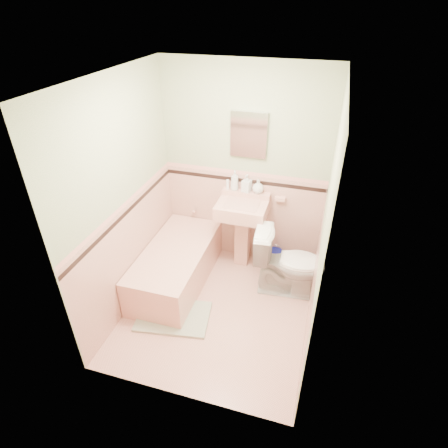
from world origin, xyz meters
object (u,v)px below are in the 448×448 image
(bathtub, at_px, (176,266))
(soap_bottle_left, at_px, (235,180))
(toilet, at_px, (289,263))
(shoe, at_px, (167,317))
(soap_bottle_mid, at_px, (247,183))
(sink, at_px, (241,235))
(medicine_cabinet, at_px, (249,135))
(soap_bottle_right, at_px, (258,186))
(bucket, at_px, (274,258))

(bathtub, height_order, soap_bottle_left, soap_bottle_left)
(toilet, distance_m, shoe, 1.50)
(bathtub, bearing_deg, soap_bottle_mid, 46.08)
(shoe, bearing_deg, toilet, 24.40)
(soap_bottle_left, bearing_deg, sink, -50.69)
(bathtub, xyz_separation_m, sink, (0.68, 0.53, 0.24))
(sink, height_order, soap_bottle_mid, soap_bottle_mid)
(medicine_cabinet, relative_size, shoe, 3.28)
(sink, xyz_separation_m, toilet, (0.65, -0.31, -0.05))
(sink, bearing_deg, soap_bottle_left, 129.31)
(toilet, bearing_deg, sink, 59.51)
(soap_bottle_left, height_order, shoe, soap_bottle_left)
(sink, relative_size, toilet, 1.13)
(soap_bottle_left, bearing_deg, shoe, -105.52)
(bathtub, height_order, toilet, toilet)
(shoe, bearing_deg, soap_bottle_mid, 56.64)
(sink, relative_size, soap_bottle_left, 3.74)
(soap_bottle_mid, relative_size, soap_bottle_right, 1.26)
(soap_bottle_right, height_order, toilet, soap_bottle_right)
(bathtub, relative_size, shoe, 9.38)
(sink, bearing_deg, toilet, -25.87)
(bathtub, relative_size, soap_bottle_left, 5.98)
(soap_bottle_right, bearing_deg, medicine_cabinet, 168.32)
(bucket, bearing_deg, shoe, -126.06)
(soap_bottle_mid, xyz_separation_m, bucket, (0.42, -0.07, -1.00))
(soap_bottle_left, bearing_deg, medicine_cabinet, 11.50)
(bathtub, xyz_separation_m, soap_bottle_right, (0.83, 0.71, 0.86))
(soap_bottle_left, height_order, soap_bottle_mid, soap_bottle_left)
(bucket, xyz_separation_m, shoe, (-0.95, -1.30, -0.05))
(soap_bottle_right, xyz_separation_m, shoe, (-0.67, -1.37, -1.03))
(medicine_cabinet, relative_size, soap_bottle_right, 3.01)
(bathtub, height_order, soap_bottle_right, soap_bottle_right)
(shoe, bearing_deg, medicine_cabinet, 57.19)
(sink, xyz_separation_m, soap_bottle_mid, (0.00, 0.18, 0.64))
(bathtub, xyz_separation_m, soap_bottle_mid, (0.68, 0.71, 0.89))
(toilet, bearing_deg, medicine_cabinet, 46.42)
(bathtub, distance_m, sink, 0.90)
(sink, height_order, shoe, sink)
(shoe, bearing_deg, bathtub, 91.04)
(sink, distance_m, toilet, 0.72)
(toilet, bearing_deg, soap_bottle_left, 53.53)
(bathtub, height_order, sink, sink)
(soap_bottle_right, bearing_deg, bucket, -13.48)
(bucket, height_order, shoe, bucket)
(bathtub, relative_size, toilet, 1.81)
(shoe, bearing_deg, sink, 53.91)
(sink, height_order, soap_bottle_left, soap_bottle_left)
(medicine_cabinet, bearing_deg, soap_bottle_mid, -82.82)
(bathtub, bearing_deg, sink, 37.93)
(soap_bottle_left, distance_m, soap_bottle_mid, 0.15)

